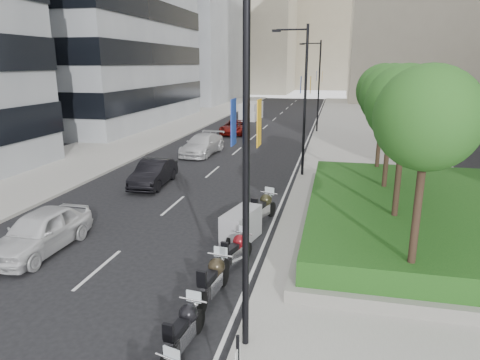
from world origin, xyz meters
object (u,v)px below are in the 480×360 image
(motorcycle_6, at_px, (263,208))
(motorcycle_3, at_px, (213,279))
(lamp_post_0, at_px, (239,147))
(car_c, at_px, (202,144))
(lamp_post_1, at_px, (303,94))
(delivery_van, at_px, (251,112))
(car_d, at_px, (235,127))
(lamp_post_2, at_px, (317,82))
(motorcycle_5, at_px, (241,226))
(motorcycle_4, at_px, (236,251))
(car_b, at_px, (154,173))
(car_a, at_px, (40,231))
(motorcycle_2, at_px, (184,329))

(motorcycle_6, bearing_deg, motorcycle_3, -166.52)
(lamp_post_0, bearing_deg, car_c, 109.74)
(lamp_post_0, distance_m, car_c, 23.98)
(lamp_post_1, bearing_deg, delivery_van, 107.47)
(car_d, bearing_deg, lamp_post_0, -75.97)
(lamp_post_2, xyz_separation_m, car_c, (-7.97, -12.80, -4.29))
(car_d, bearing_deg, lamp_post_2, 18.75)
(lamp_post_2, relative_size, motorcycle_5, 3.95)
(lamp_post_2, height_order, car_d, lamp_post_2)
(lamp_post_0, relative_size, motorcycle_5, 3.95)
(motorcycle_4, xyz_separation_m, car_b, (-6.97, 8.91, 0.15))
(lamp_post_2, xyz_separation_m, car_a, (-8.49, -31.10, -4.28))
(lamp_post_1, distance_m, motorcycle_5, 11.58)
(car_d, bearing_deg, car_b, -90.20)
(car_c, bearing_deg, motorcycle_3, -67.20)
(motorcycle_2, distance_m, motorcycle_6, 9.11)
(car_c, bearing_deg, motorcycle_4, -64.61)
(motorcycle_4, distance_m, car_d, 28.94)
(motorcycle_4, height_order, motorcycle_5, motorcycle_5)
(lamp_post_2, bearing_deg, motorcycle_6, -91.94)
(lamp_post_0, relative_size, motorcycle_6, 3.72)
(motorcycle_4, xyz_separation_m, car_a, (-7.41, -0.37, 0.20))
(car_b, bearing_deg, motorcycle_5, -49.12)
(delivery_van, bearing_deg, car_a, -86.78)
(lamp_post_1, relative_size, car_a, 1.95)
(motorcycle_6, distance_m, car_c, 15.25)
(motorcycle_5, xyz_separation_m, car_d, (-6.46, 26.03, 0.04))
(car_c, bearing_deg, lamp_post_2, 62.46)
(lamp_post_0, relative_size, motorcycle_4, 4.22)
(motorcycle_6, xyz_separation_m, car_d, (-6.94, 23.71, 0.02))
(motorcycle_2, relative_size, car_c, 0.42)
(car_b, bearing_deg, motorcycle_2, -67.12)
(car_d, bearing_deg, motorcycle_2, -78.26)
(motorcycle_6, bearing_deg, delivery_van, 28.75)
(lamp_post_2, height_order, motorcycle_4, lamp_post_2)
(motorcycle_3, height_order, motorcycle_4, motorcycle_3)
(motorcycle_6, height_order, car_d, car_d)
(motorcycle_4, relative_size, motorcycle_5, 0.94)
(lamp_post_1, bearing_deg, motorcycle_4, -94.83)
(motorcycle_2, distance_m, car_d, 33.46)
(lamp_post_0, distance_m, lamp_post_1, 17.00)
(lamp_post_2, height_order, motorcycle_2, lamp_post_2)
(lamp_post_0, height_order, lamp_post_2, same)
(motorcycle_3, relative_size, car_a, 0.52)
(motorcycle_2, bearing_deg, lamp_post_2, 4.70)
(motorcycle_3, height_order, car_d, car_d)
(car_c, distance_m, car_d, 10.21)
(lamp_post_1, distance_m, motorcycle_4, 13.54)
(car_a, xyz_separation_m, car_d, (0.65, 28.51, -0.10))
(motorcycle_4, distance_m, car_a, 7.42)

